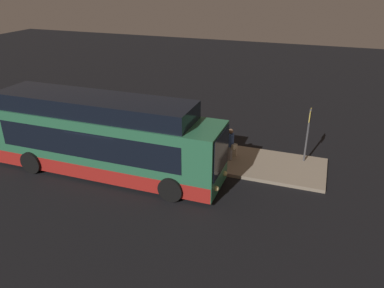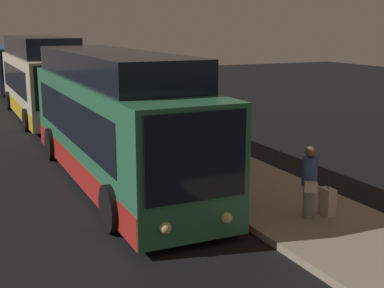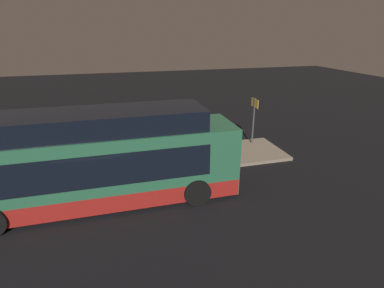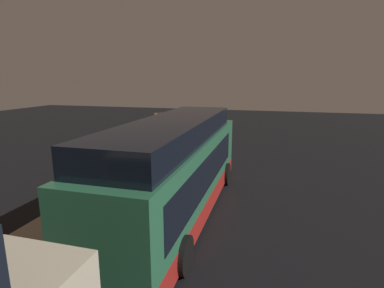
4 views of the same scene
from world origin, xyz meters
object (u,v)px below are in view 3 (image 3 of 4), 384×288
sign_post (254,115)px  trash_bin (89,162)px  passenger_waiting (201,141)px  bus_lead (92,164)px  suitcase (199,147)px  passenger_boarding (146,151)px

sign_post → trash_bin: bearing=-173.7°
passenger_waiting → trash_bin: size_ratio=2.61×
bus_lead → sign_post: size_ratio=4.13×
bus_lead → passenger_waiting: bearing=29.3°
suitcase → sign_post: sign_post is taller
passenger_boarding → sign_post: (6.61, 2.08, 0.76)m
passenger_boarding → bus_lead: bearing=-65.9°
bus_lead → passenger_boarding: size_ratio=6.13×
sign_post → passenger_waiting: bearing=-161.8°
passenger_waiting → suitcase: (0.03, 0.52, -0.60)m
bus_lead → trash_bin: bearing=97.2°
bus_lead → suitcase: bus_lead is taller
bus_lead → sign_post: (8.94, 4.19, 0.21)m
bus_lead → sign_post: 9.88m
passenger_waiting → trash_bin: bearing=-62.2°
trash_bin → passenger_waiting: bearing=-1.5°
suitcase → passenger_boarding: bearing=-155.0°
passenger_boarding → suitcase: passenger_boarding is taller
bus_lead → suitcase: 6.58m
passenger_boarding → passenger_waiting: size_ratio=1.09×
bus_lead → trash_bin: (-0.40, 3.16, -1.24)m
suitcase → trash_bin: bearing=-176.3°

